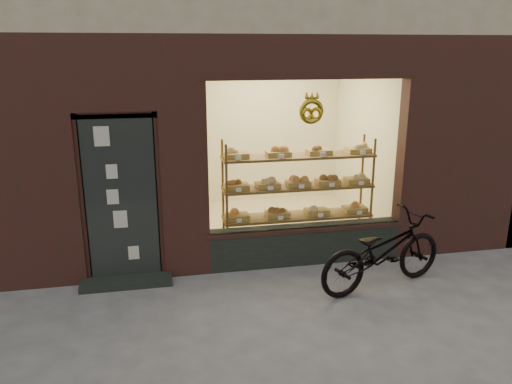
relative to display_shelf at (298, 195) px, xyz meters
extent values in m
plane|color=#59585B|center=(-0.45, -2.55, -0.87)|extent=(90.00, 90.00, 0.00)
cube|color=black|center=(0.00, -0.42, -0.59)|extent=(2.70, 0.25, 0.55)
cube|color=#232727|center=(-2.45, -0.49, 0.23)|extent=(0.90, 0.04, 2.15)
cube|color=black|center=(-2.45, -0.65, -0.83)|extent=(1.15, 0.35, 0.08)
torus|color=gold|center=(0.00, -0.53, 1.28)|extent=(0.33, 0.07, 0.33)
cube|color=#5B3B11|center=(0.00, 0.00, -0.82)|extent=(2.20, 0.45, 0.04)
cube|color=#5B3B11|center=(0.00, 0.00, -0.32)|extent=(2.20, 0.45, 0.03)
cube|color=#5B3B11|center=(0.00, 0.00, 0.13)|extent=(2.20, 0.45, 0.04)
cube|color=#5B3B11|center=(0.00, 0.00, 0.58)|extent=(2.20, 0.45, 0.04)
cylinder|color=#5B3B11|center=(-1.07, -0.19, -0.02)|extent=(0.04, 0.04, 1.70)
cylinder|color=#5B3B11|center=(1.07, -0.19, -0.02)|extent=(0.04, 0.04, 1.70)
cylinder|color=#5B3B11|center=(-1.07, 0.20, -0.02)|extent=(0.04, 0.04, 1.70)
cylinder|color=#5B3B11|center=(1.07, 0.20, -0.02)|extent=(0.04, 0.04, 1.70)
cube|color=brown|center=(-0.90, 0.00, -0.26)|extent=(0.34, 0.24, 0.07)
sphere|color=#AA6D43|center=(-0.90, 0.00, -0.18)|extent=(0.11, 0.11, 0.11)
cube|color=white|center=(-0.90, -0.18, -0.26)|extent=(0.07, 0.01, 0.05)
cube|color=brown|center=(-0.30, 0.00, -0.26)|extent=(0.34, 0.24, 0.07)
sphere|color=brown|center=(-0.30, 0.00, -0.18)|extent=(0.11, 0.11, 0.11)
cube|color=white|center=(-0.30, -0.18, -0.26)|extent=(0.08, 0.01, 0.05)
cube|color=brown|center=(0.30, 0.00, -0.26)|extent=(0.34, 0.24, 0.07)
sphere|color=tan|center=(0.30, 0.00, -0.18)|extent=(0.11, 0.11, 0.11)
cube|color=white|center=(0.30, -0.18, -0.26)|extent=(0.07, 0.01, 0.05)
cube|color=brown|center=(0.90, 0.00, -0.26)|extent=(0.34, 0.24, 0.07)
sphere|color=#AA6D43|center=(0.90, 0.00, -0.18)|extent=(0.11, 0.11, 0.11)
cube|color=white|center=(0.90, -0.18, -0.26)|extent=(0.08, 0.01, 0.05)
cube|color=brown|center=(-0.90, 0.00, 0.19)|extent=(0.34, 0.24, 0.07)
sphere|color=brown|center=(-0.90, 0.00, 0.27)|extent=(0.11, 0.11, 0.11)
cube|color=white|center=(-0.90, -0.18, 0.19)|extent=(0.07, 0.01, 0.06)
cube|color=brown|center=(-0.45, 0.00, 0.19)|extent=(0.34, 0.24, 0.07)
sphere|color=tan|center=(-0.45, 0.00, 0.27)|extent=(0.11, 0.11, 0.11)
cube|color=white|center=(-0.45, -0.18, 0.19)|extent=(0.07, 0.01, 0.06)
cube|color=brown|center=(0.00, 0.00, 0.19)|extent=(0.34, 0.24, 0.07)
sphere|color=#AA6D43|center=(0.00, 0.00, 0.27)|extent=(0.11, 0.11, 0.11)
cube|color=white|center=(0.00, -0.18, 0.19)|extent=(0.07, 0.01, 0.06)
cube|color=brown|center=(0.45, 0.00, 0.19)|extent=(0.34, 0.24, 0.07)
sphere|color=brown|center=(0.45, 0.00, 0.27)|extent=(0.11, 0.11, 0.11)
cube|color=white|center=(0.45, -0.18, 0.19)|extent=(0.07, 0.01, 0.06)
cube|color=brown|center=(0.90, 0.00, 0.19)|extent=(0.34, 0.24, 0.07)
sphere|color=tan|center=(0.90, 0.00, 0.27)|extent=(0.11, 0.11, 0.11)
cube|color=white|center=(0.90, -0.18, 0.19)|extent=(0.08, 0.01, 0.06)
cube|color=brown|center=(-0.90, 0.00, 0.64)|extent=(0.34, 0.24, 0.07)
sphere|color=tan|center=(-0.90, 0.00, 0.72)|extent=(0.11, 0.11, 0.11)
cube|color=white|center=(-0.90, -0.18, 0.64)|extent=(0.07, 0.01, 0.06)
cube|color=brown|center=(-0.30, 0.00, 0.64)|extent=(0.34, 0.24, 0.07)
sphere|color=#AA6D43|center=(-0.30, 0.00, 0.72)|extent=(0.11, 0.11, 0.11)
cube|color=white|center=(-0.30, -0.18, 0.64)|extent=(0.08, 0.01, 0.06)
cube|color=brown|center=(0.30, 0.00, 0.64)|extent=(0.34, 0.24, 0.07)
sphere|color=brown|center=(0.30, 0.00, 0.72)|extent=(0.11, 0.11, 0.11)
cube|color=white|center=(0.30, -0.18, 0.64)|extent=(0.07, 0.01, 0.06)
cube|color=brown|center=(0.90, 0.00, 0.64)|extent=(0.34, 0.24, 0.07)
sphere|color=tan|center=(0.90, 0.00, 0.72)|extent=(0.11, 0.11, 0.11)
cube|color=white|center=(0.90, -0.18, 0.64)|extent=(0.08, 0.01, 0.06)
imported|color=black|center=(0.73, -1.35, -0.38)|extent=(1.94, 1.12, 0.97)
camera|label=1|loc=(-1.98, -6.71, 2.07)|focal=35.00mm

